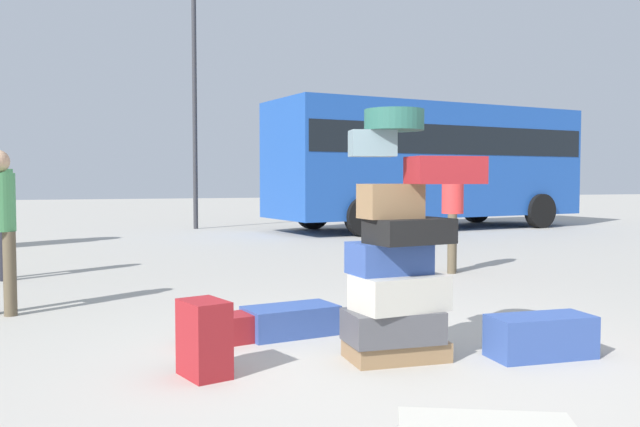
{
  "coord_description": "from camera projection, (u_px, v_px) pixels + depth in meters",
  "views": [
    {
      "loc": [
        -2.05,
        -4.21,
        1.31
      ],
      "look_at": [
        -0.04,
        1.96,
        0.97
      ],
      "focal_mm": 37.69,
      "sensor_mm": 36.0,
      "label": 1
    }
  ],
  "objects": [
    {
      "name": "person_bearded_onlooker",
      "position": [
        1.0,
        203.0,
        8.61
      ],
      "size": [
        0.3,
        0.33,
        1.65
      ],
      "rotation": [
        0.0,
        0.0,
        -1.24
      ],
      "color": "black",
      "rests_on": "ground"
    },
    {
      "name": "lamp_post",
      "position": [
        194.0,
        67.0,
        17.21
      ],
      "size": [
        0.36,
        0.36,
        6.42
      ],
      "color": "#333338",
      "rests_on": "ground"
    },
    {
      "name": "ground_plane",
      "position": [
        412.0,
        365.0,
        4.7
      ],
      "size": [
        80.0,
        80.0,
        0.0
      ],
      "primitive_type": "plane",
      "color": "#ADA89E"
    },
    {
      "name": "suitcase_maroon_left_side",
      "position": [
        204.0,
        339.0,
        4.43
      ],
      "size": [
        0.35,
        0.42,
        0.51
      ],
      "primitive_type": "cube",
      "rotation": [
        0.0,
        0.0,
        0.3
      ],
      "color": "maroon",
      "rests_on": "ground"
    },
    {
      "name": "suitcase_navy_upright_blue",
      "position": [
        291.0,
        320.0,
        5.61
      ],
      "size": [
        0.82,
        0.54,
        0.24
      ],
      "primitive_type": "cube",
      "rotation": [
        0.0,
        0.0,
        0.18
      ],
      "color": "#334F99",
      "rests_on": "ground"
    },
    {
      "name": "person_passerby_in_red",
      "position": [
        453.0,
        204.0,
        9.31
      ],
      "size": [
        0.3,
        0.31,
        1.6
      ],
      "rotation": [
        0.0,
        0.0,
        -2.12
      ],
      "color": "brown",
      "rests_on": "ground"
    },
    {
      "name": "suitcase_navy_right_side",
      "position": [
        541.0,
        336.0,
        4.91
      ],
      "size": [
        0.77,
        0.37,
        0.31
      ],
      "primitive_type": "cube",
      "rotation": [
        0.0,
        0.0,
        -0.04
      ],
      "color": "#334F99",
      "rests_on": "ground"
    },
    {
      "name": "suitcase_tower",
      "position": [
        399.0,
        259.0,
        4.79
      ],
      "size": [
        0.93,
        0.61,
        1.79
      ],
      "color": "olive",
      "rests_on": "ground"
    },
    {
      "name": "parked_bus",
      "position": [
        428.0,
        158.0,
        17.42
      ],
      "size": [
        8.72,
        3.91,
        3.15
      ],
      "rotation": [
        0.0,
        0.0,
        0.17
      ],
      "color": "#1E4CA5",
      "rests_on": "ground"
    },
    {
      "name": "suitcase_maroon_behind_tower",
      "position": [
        223.0,
        330.0,
        5.32
      ],
      "size": [
        0.58,
        0.42,
        0.22
      ],
      "primitive_type": "cube",
      "rotation": [
        0.0,
        0.0,
        0.26
      ],
      "color": "maroon",
      "rests_on": "ground"
    }
  ]
}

